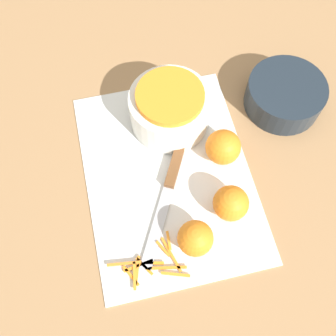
# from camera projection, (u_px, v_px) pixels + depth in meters

# --- Properties ---
(ground_plane) EXTENTS (4.00, 4.00, 0.00)m
(ground_plane) POSITION_uv_depth(u_px,v_px,m) (168.00, 175.00, 0.80)
(ground_plane) COLOR #9E754C
(cutting_board) EXTENTS (0.45, 0.33, 0.01)m
(cutting_board) POSITION_uv_depth(u_px,v_px,m) (168.00, 175.00, 0.80)
(cutting_board) COLOR silver
(cutting_board) RESTS_ON ground_plane
(bowl_speckled) EXTENTS (0.17, 0.17, 0.09)m
(bowl_speckled) POSITION_uv_depth(u_px,v_px,m) (170.00, 108.00, 0.81)
(bowl_speckled) COLOR silver
(bowl_speckled) RESTS_ON cutting_board
(bowl_dark) EXTENTS (0.17, 0.17, 0.06)m
(bowl_dark) POSITION_uv_depth(u_px,v_px,m) (285.00, 95.00, 0.84)
(bowl_dark) COLOR #1E2833
(bowl_dark) RESTS_ON ground_plane
(knife) EXTENTS (0.25, 0.15, 0.02)m
(knife) POSITION_uv_depth(u_px,v_px,m) (172.00, 177.00, 0.78)
(knife) COLOR brown
(knife) RESTS_ON cutting_board
(orange_left) EXTENTS (0.07, 0.07, 0.07)m
(orange_left) POSITION_uv_depth(u_px,v_px,m) (231.00, 203.00, 0.73)
(orange_left) COLOR orange
(orange_left) RESTS_ON cutting_board
(orange_right) EXTENTS (0.07, 0.07, 0.07)m
(orange_right) POSITION_uv_depth(u_px,v_px,m) (223.00, 147.00, 0.78)
(orange_right) COLOR orange
(orange_right) RESTS_ON cutting_board
(orange_back) EXTENTS (0.07, 0.07, 0.07)m
(orange_back) POSITION_uv_depth(u_px,v_px,m) (195.00, 238.00, 0.70)
(orange_back) COLOR orange
(orange_back) RESTS_ON cutting_board
(peel_pile) EXTENTS (0.09, 0.14, 0.01)m
(peel_pile) POSITION_uv_depth(u_px,v_px,m) (151.00, 264.00, 0.71)
(peel_pile) COLOR orange
(peel_pile) RESTS_ON cutting_board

